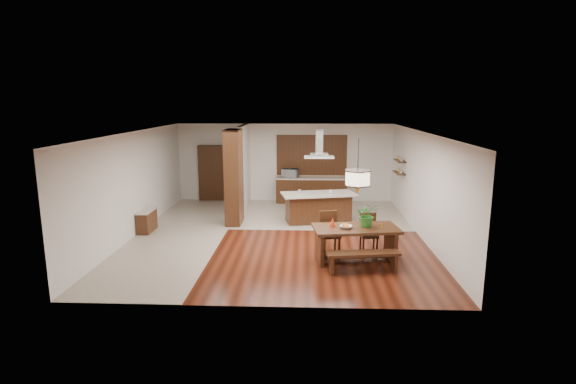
{
  "coord_description": "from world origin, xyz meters",
  "views": [
    {
      "loc": [
        0.8,
        -12.18,
        3.74
      ],
      "look_at": [
        0.3,
        0.0,
        1.25
      ],
      "focal_mm": 28.0,
      "sensor_mm": 36.0,
      "label": 1
    }
  ],
  "objects_px": {
    "dining_table": "(356,236)",
    "dining_chair_left": "(330,233)",
    "range_hood": "(319,143)",
    "foliage_plant": "(368,215)",
    "dining_chair_right": "(369,233)",
    "microwave": "(290,173)",
    "kitchen_island": "(318,207)",
    "dining_bench": "(363,262)",
    "island_cup": "(331,192)",
    "pendant_lantern": "(358,167)",
    "fruit_bowl": "(346,227)",
    "hallway_console": "(147,221)"
  },
  "relations": [
    {
      "from": "pendant_lantern",
      "to": "kitchen_island",
      "type": "distance_m",
      "value": 3.93
    },
    {
      "from": "fruit_bowl",
      "to": "range_hood",
      "type": "xyz_separation_m",
      "value": [
        -0.54,
        3.53,
        1.61
      ]
    },
    {
      "from": "dining_table",
      "to": "foliage_plant",
      "type": "xyz_separation_m",
      "value": [
        0.27,
        0.06,
        0.5
      ]
    },
    {
      "from": "fruit_bowl",
      "to": "kitchen_island",
      "type": "bearing_deg",
      "value": 98.73
    },
    {
      "from": "dining_bench",
      "to": "fruit_bowl",
      "type": "height_order",
      "value": "fruit_bowl"
    },
    {
      "from": "foliage_plant",
      "to": "kitchen_island",
      "type": "bearing_deg",
      "value": 107.48
    },
    {
      "from": "foliage_plant",
      "to": "fruit_bowl",
      "type": "distance_m",
      "value": 0.6
    },
    {
      "from": "dining_table",
      "to": "dining_chair_left",
      "type": "xyz_separation_m",
      "value": [
        -0.57,
        0.53,
        -0.09
      ]
    },
    {
      "from": "foliage_plant",
      "to": "fruit_bowl",
      "type": "relative_size",
      "value": 2.0
    },
    {
      "from": "dining_bench",
      "to": "dining_chair_left",
      "type": "height_order",
      "value": "dining_chair_left"
    },
    {
      "from": "foliage_plant",
      "to": "island_cup",
      "type": "relative_size",
      "value": 4.19
    },
    {
      "from": "dining_bench",
      "to": "dining_table",
      "type": "bearing_deg",
      "value": 97.9
    },
    {
      "from": "range_hood",
      "to": "microwave",
      "type": "distance_m",
      "value": 3.19
    },
    {
      "from": "pendant_lantern",
      "to": "kitchen_island",
      "type": "relative_size",
      "value": 0.54
    },
    {
      "from": "dining_table",
      "to": "fruit_bowl",
      "type": "xyz_separation_m",
      "value": [
        -0.25,
        -0.1,
        0.25
      ]
    },
    {
      "from": "fruit_bowl",
      "to": "island_cup",
      "type": "height_order",
      "value": "island_cup"
    },
    {
      "from": "microwave",
      "to": "pendant_lantern",
      "type": "bearing_deg",
      "value": -59.27
    },
    {
      "from": "dining_chair_left",
      "to": "foliage_plant",
      "type": "relative_size",
      "value": 1.82
    },
    {
      "from": "dining_chair_left",
      "to": "range_hood",
      "type": "height_order",
      "value": "range_hood"
    },
    {
      "from": "dining_table",
      "to": "island_cup",
      "type": "xyz_separation_m",
      "value": [
        -0.42,
        3.35,
        0.38
      ]
    },
    {
      "from": "dining_table",
      "to": "dining_chair_right",
      "type": "bearing_deg",
      "value": 58.61
    },
    {
      "from": "dining_chair_right",
      "to": "pendant_lantern",
      "type": "distance_m",
      "value": 1.93
    },
    {
      "from": "dining_table",
      "to": "range_hood",
      "type": "xyz_separation_m",
      "value": [
        -0.79,
        3.43,
        1.86
      ]
    },
    {
      "from": "hallway_console",
      "to": "range_hood",
      "type": "bearing_deg",
      "value": 14.02
    },
    {
      "from": "dining_bench",
      "to": "island_cup",
      "type": "height_order",
      "value": "island_cup"
    },
    {
      "from": "dining_chair_right",
      "to": "microwave",
      "type": "bearing_deg",
      "value": 106.06
    },
    {
      "from": "fruit_bowl",
      "to": "kitchen_island",
      "type": "xyz_separation_m",
      "value": [
        -0.54,
        3.53,
        -0.38
      ]
    },
    {
      "from": "dining_chair_left",
      "to": "kitchen_island",
      "type": "xyz_separation_m",
      "value": [
        -0.22,
        2.89,
        -0.04
      ]
    },
    {
      "from": "dining_table",
      "to": "foliage_plant",
      "type": "relative_size",
      "value": 3.69
    },
    {
      "from": "foliage_plant",
      "to": "microwave",
      "type": "xyz_separation_m",
      "value": [
        -2.04,
        6.08,
        0.0
      ]
    },
    {
      "from": "pendant_lantern",
      "to": "range_hood",
      "type": "height_order",
      "value": "same"
    },
    {
      "from": "dining_chair_right",
      "to": "range_hood",
      "type": "height_order",
      "value": "range_hood"
    },
    {
      "from": "fruit_bowl",
      "to": "foliage_plant",
      "type": "bearing_deg",
      "value": 17.86
    },
    {
      "from": "range_hood",
      "to": "dining_chair_right",
      "type": "bearing_deg",
      "value": -66.57
    },
    {
      "from": "kitchen_island",
      "to": "range_hood",
      "type": "bearing_deg",
      "value": 77.65
    },
    {
      "from": "dining_chair_left",
      "to": "foliage_plant",
      "type": "xyz_separation_m",
      "value": [
        0.84,
        -0.47,
        0.59
      ]
    },
    {
      "from": "dining_bench",
      "to": "foliage_plant",
      "type": "xyz_separation_m",
      "value": [
        0.17,
        0.77,
        0.88
      ]
    },
    {
      "from": "pendant_lantern",
      "to": "foliage_plant",
      "type": "height_order",
      "value": "pendant_lantern"
    },
    {
      "from": "dining_chair_right",
      "to": "kitchen_island",
      "type": "relative_size",
      "value": 0.4
    },
    {
      "from": "range_hood",
      "to": "foliage_plant",
      "type": "bearing_deg",
      "value": -72.54
    },
    {
      "from": "dining_table",
      "to": "dining_bench",
      "type": "bearing_deg",
      "value": -82.1
    },
    {
      "from": "dining_chair_left",
      "to": "range_hood",
      "type": "distance_m",
      "value": 3.5
    },
    {
      "from": "microwave",
      "to": "range_hood",
      "type": "bearing_deg",
      "value": -55.49
    },
    {
      "from": "dining_table",
      "to": "kitchen_island",
      "type": "bearing_deg",
      "value": 102.98
    },
    {
      "from": "dining_table",
      "to": "pendant_lantern",
      "type": "xyz_separation_m",
      "value": [
        0.0,
        0.0,
        1.64
      ]
    },
    {
      "from": "microwave",
      "to": "kitchen_island",
      "type": "bearing_deg",
      "value": -55.52
    },
    {
      "from": "dining_bench",
      "to": "microwave",
      "type": "distance_m",
      "value": 7.15
    },
    {
      "from": "foliage_plant",
      "to": "island_cup",
      "type": "height_order",
      "value": "foliage_plant"
    },
    {
      "from": "foliage_plant",
      "to": "fruit_bowl",
      "type": "height_order",
      "value": "foliage_plant"
    },
    {
      "from": "hallway_console",
      "to": "dining_table",
      "type": "xyz_separation_m",
      "value": [
        5.79,
        -2.18,
        0.29
      ]
    }
  ]
}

